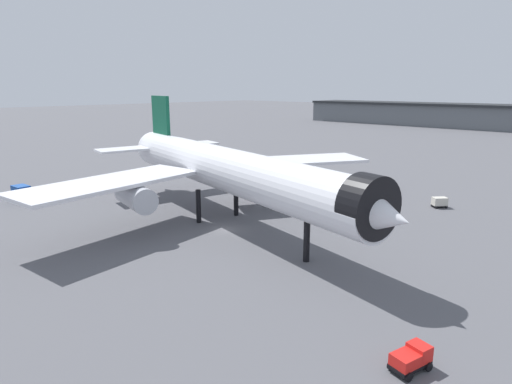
{
  "coord_description": "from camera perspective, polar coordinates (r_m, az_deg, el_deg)",
  "views": [
    {
      "loc": [
        46.6,
        -41.82,
        20.85
      ],
      "look_at": [
        5.5,
        0.9,
        6.6
      ],
      "focal_mm": 30.84,
      "sensor_mm": 36.0,
      "label": 1
    }
  ],
  "objects": [
    {
      "name": "terminal_building",
      "position": [
        250.27,
        28.72,
        8.55
      ],
      "size": [
        201.35,
        29.81,
        21.12
      ],
      "rotation": [
        0.0,
        0.0,
        0.02
      ],
      "color": "slate",
      "rests_on": "ground"
    },
    {
      "name": "service_truck_front",
      "position": [
        91.77,
        -27.93,
        -0.2
      ],
      "size": [
        5.66,
        2.93,
        3.0
      ],
      "rotation": [
        0.0,
        0.0,
        0.08
      ],
      "color": "black",
      "rests_on": "ground"
    },
    {
      "name": "airliner_near_gate",
      "position": [
        67.4,
        -4.0,
        2.87
      ],
      "size": [
        66.33,
        59.61,
        19.13
      ],
      "rotation": [
        0.0,
        0.0,
        -0.2
      ],
      "color": "white",
      "rests_on": "ground"
    },
    {
      "name": "baggage_tug_wing",
      "position": [
        37.18,
        19.52,
        -19.67
      ],
      "size": [
        2.53,
        3.49,
        1.85
      ],
      "rotation": [
        0.0,
        0.0,
        1.33
      ],
      "color": "black",
      "rests_on": "ground"
    },
    {
      "name": "ground",
      "position": [
        66.0,
        -4.0,
        -4.93
      ],
      "size": [
        900.0,
        900.0,
        0.0
      ],
      "primitive_type": "plane",
      "color": "#56565B"
    },
    {
      "name": "traffic_cone_near_nose",
      "position": [
        107.08,
        0.24,
        2.46
      ],
      "size": [
        0.5,
        0.5,
        0.63
      ],
      "primitive_type": "cone",
      "color": "#F2600C",
      "rests_on": "ground"
    },
    {
      "name": "baggage_cart_trailing",
      "position": [
        84.14,
        22.71,
        -1.21
      ],
      "size": [
        2.83,
        2.87,
        1.82
      ],
      "rotation": [
        0.0,
        0.0,
        0.87
      ],
      "color": "black",
      "rests_on": "ground"
    }
  ]
}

